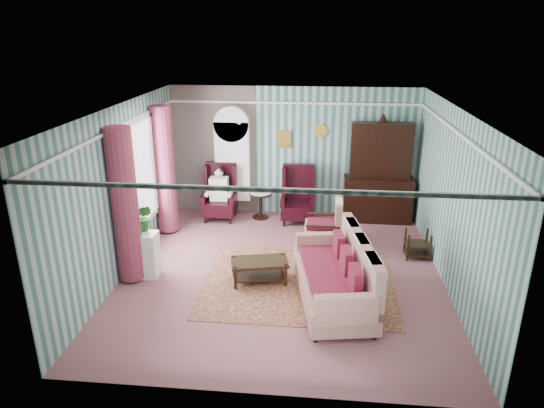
# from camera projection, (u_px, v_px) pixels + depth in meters

# --- Properties ---
(floor) EXTENTS (6.00, 6.00, 0.00)m
(floor) POSITION_uv_depth(u_px,v_px,m) (282.00, 274.00, 8.55)
(floor) COLOR #854D54
(floor) RESTS_ON ground
(room_shell) EXTENTS (5.53, 6.02, 2.91)m
(room_shell) POSITION_uv_depth(u_px,v_px,m) (247.00, 160.00, 8.08)
(room_shell) COLOR #3B6C67
(room_shell) RESTS_ON ground
(bookcase) EXTENTS (0.80, 0.28, 2.24)m
(bookcase) POSITION_uv_depth(u_px,v_px,m) (233.00, 167.00, 10.94)
(bookcase) COLOR white
(bookcase) RESTS_ON floor
(dresser_hutch) EXTENTS (1.50, 0.56, 2.36)m
(dresser_hutch) POSITION_uv_depth(u_px,v_px,m) (380.00, 170.00, 10.50)
(dresser_hutch) COLOR black
(dresser_hutch) RESTS_ON floor
(wingback_left) EXTENTS (0.76, 0.80, 1.25)m
(wingback_left) POSITION_uv_depth(u_px,v_px,m) (219.00, 193.00, 10.77)
(wingback_left) COLOR black
(wingback_left) RESTS_ON floor
(wingback_right) EXTENTS (0.76, 0.80, 1.25)m
(wingback_right) POSITION_uv_depth(u_px,v_px,m) (298.00, 195.00, 10.61)
(wingback_right) COLOR black
(wingback_right) RESTS_ON floor
(seated_woman) EXTENTS (0.44, 0.40, 1.18)m
(seated_woman) POSITION_uv_depth(u_px,v_px,m) (219.00, 194.00, 10.78)
(seated_woman) COLOR white
(seated_woman) RESTS_ON floor
(round_side_table) EXTENTS (0.50, 0.50, 0.60)m
(round_side_table) POSITION_uv_depth(u_px,v_px,m) (260.00, 205.00, 10.94)
(round_side_table) COLOR black
(round_side_table) RESTS_ON floor
(nest_table) EXTENTS (0.45, 0.38, 0.54)m
(nest_table) POSITION_uv_depth(u_px,v_px,m) (417.00, 244.00, 9.06)
(nest_table) COLOR black
(nest_table) RESTS_ON floor
(plant_stand) EXTENTS (0.55, 0.35, 0.80)m
(plant_stand) POSITION_uv_depth(u_px,v_px,m) (142.00, 255.00, 8.35)
(plant_stand) COLOR white
(plant_stand) RESTS_ON floor
(rug) EXTENTS (3.20, 2.60, 0.01)m
(rug) POSITION_uv_depth(u_px,v_px,m) (298.00, 283.00, 8.24)
(rug) COLOR #481E18
(rug) RESTS_ON floor
(sofa) EXTENTS (1.43, 2.37, 0.94)m
(sofa) POSITION_uv_depth(u_px,v_px,m) (333.00, 276.00, 7.49)
(sofa) COLOR #B9A78F
(sofa) RESTS_ON floor
(floral_armchair) EXTENTS (0.84, 0.79, 1.00)m
(floral_armchair) POSITION_uv_depth(u_px,v_px,m) (323.00, 222.00, 9.48)
(floral_armchair) COLOR beige
(floral_armchair) RESTS_ON floor
(coffee_table) EXTENTS (1.04, 0.70, 0.40)m
(coffee_table) POSITION_uv_depth(u_px,v_px,m) (260.00, 271.00, 8.21)
(coffee_table) COLOR black
(coffee_table) RESTS_ON floor
(potted_plant_a) EXTENTS (0.45, 0.41, 0.43)m
(potted_plant_a) POSITION_uv_depth(u_px,v_px,m) (136.00, 223.00, 8.07)
(potted_plant_a) COLOR #1E571B
(potted_plant_a) RESTS_ON plant_stand
(potted_plant_b) EXTENTS (0.29, 0.24, 0.48)m
(potted_plant_b) POSITION_uv_depth(u_px,v_px,m) (144.00, 218.00, 8.24)
(potted_plant_b) COLOR #2A551A
(potted_plant_b) RESTS_ON plant_stand
(potted_plant_c) EXTENTS (0.25, 0.25, 0.35)m
(potted_plant_c) POSITION_uv_depth(u_px,v_px,m) (135.00, 223.00, 8.18)
(potted_plant_c) COLOR #194816
(potted_plant_c) RESTS_ON plant_stand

